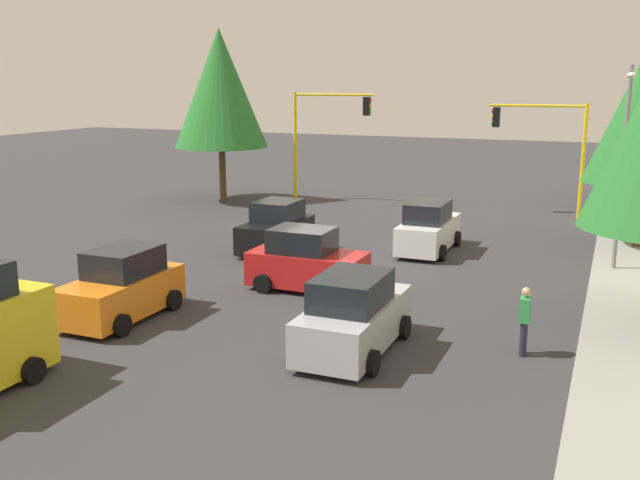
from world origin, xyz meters
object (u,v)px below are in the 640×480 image
object	(u,v)px
car_black	(276,229)
tree_opposite_side	(220,88)
tree_roadside_far	(631,121)
car_red	(306,262)
traffic_signal_far_left	(544,136)
pedestrian_crossing	(525,319)
traffic_signal_far_right	(325,125)
car_orange	(122,287)
car_silver	(353,316)
street_lamp_curbside	(625,147)
car_white	(428,229)

from	to	relation	value
car_black	tree_opposite_side	bearing A→B (deg)	-140.37
tree_roadside_far	car_red	xyz separation A→B (m)	(20.00, -9.29, -3.57)
traffic_signal_far_left	pedestrian_crossing	world-z (taller)	traffic_signal_far_left
traffic_signal_far_right	tree_roadside_far	xyz separation A→B (m)	(-4.00, 15.23, 0.29)
car_black	car_orange	xyz separation A→B (m)	(8.83, -0.44, 0.00)
traffic_signal_far_left	car_silver	world-z (taller)	traffic_signal_far_left
pedestrian_crossing	car_orange	bearing A→B (deg)	-82.11
traffic_signal_far_right	car_black	distance (m)	12.49
traffic_signal_far_right	street_lamp_curbside	xyz separation A→B (m)	(10.39, 14.93, 0.18)
traffic_signal_far_left	car_black	size ratio (longest dim) A/B	1.50
car_red	car_orange	size ratio (longest dim) A/B	0.96
traffic_signal_far_left	tree_roadside_far	bearing A→B (deg)	136.21
pedestrian_crossing	street_lamp_curbside	bearing A→B (deg)	167.56
tree_opposite_side	car_orange	bearing A→B (deg)	22.31
street_lamp_curbside	car_black	bearing A→B (deg)	-83.73
car_black	pedestrian_crossing	xyz separation A→B (m)	(7.35, 10.23, 0.01)
traffic_signal_far_right	car_orange	world-z (taller)	traffic_signal_far_right
car_silver	tree_roadside_far	bearing A→B (deg)	165.97
tree_roadside_far	car_orange	world-z (taller)	tree_roadside_far
traffic_signal_far_left	car_black	world-z (taller)	traffic_signal_far_left
street_lamp_curbside	tree_opposite_side	world-z (taller)	tree_opposite_side
car_orange	pedestrian_crossing	bearing A→B (deg)	97.89
pedestrian_crossing	car_silver	bearing A→B (deg)	-71.01
tree_opposite_side	traffic_signal_far_right	bearing A→B (deg)	110.79
tree_roadside_far	car_black	xyz separation A→B (m)	(15.72, -12.45, -3.57)
tree_opposite_side	car_black	bearing A→B (deg)	39.63
car_orange	street_lamp_curbside	bearing A→B (deg)	128.91
car_silver	traffic_signal_far_left	bearing A→B (deg)	173.67
car_white	car_orange	bearing A→B (deg)	-27.86
traffic_signal_far_right	car_red	distance (m)	17.38
car_silver	car_orange	xyz separation A→B (m)	(0.14, -6.79, -0.00)
car_black	car_silver	distance (m)	10.75
traffic_signal_far_left	car_orange	world-z (taller)	traffic_signal_far_left
car_red	car_orange	distance (m)	5.80
tree_opposite_side	pedestrian_crossing	size ratio (longest dim) A/B	5.43
car_red	pedestrian_crossing	bearing A→B (deg)	66.54
car_white	pedestrian_crossing	xyz separation A→B (m)	(9.63, 4.80, 0.01)
car_orange	pedestrian_crossing	size ratio (longest dim) A/B	2.24
tree_opposite_side	pedestrian_crossing	xyz separation A→B (m)	(17.07, 18.28, -5.17)
traffic_signal_far_left	tree_roadside_far	xyz separation A→B (m)	(-4.00, 3.84, 0.58)
traffic_signal_far_right	car_silver	xyz separation A→B (m)	(20.41, 9.13, -3.27)
traffic_signal_far_right	tree_opposite_side	xyz separation A→B (m)	(2.00, -5.27, 1.91)
car_white	car_black	bearing A→B (deg)	-67.17
car_silver	pedestrian_crossing	xyz separation A→B (m)	(-1.34, 3.89, 0.01)
car_silver	pedestrian_crossing	world-z (taller)	car_silver
car_red	car_white	world-z (taller)	same
tree_opposite_side	car_red	xyz separation A→B (m)	(14.00, 11.21, -5.19)
traffic_signal_far_right	car_orange	size ratio (longest dim) A/B	1.55
tree_opposite_side	pedestrian_crossing	bearing A→B (deg)	46.97
tree_opposite_side	car_white	bearing A→B (deg)	61.11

